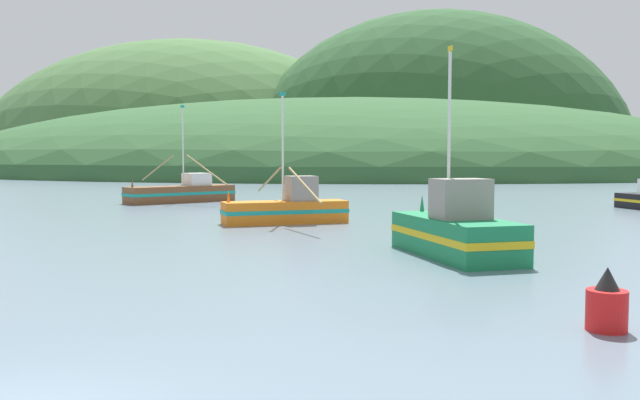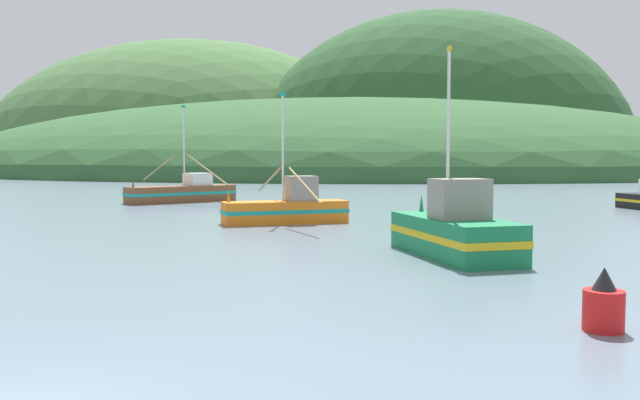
{
  "view_description": "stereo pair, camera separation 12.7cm",
  "coord_description": "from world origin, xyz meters",
  "px_view_note": "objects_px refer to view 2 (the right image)",
  "views": [
    {
      "loc": [
        6.41,
        -7.69,
        3.74
      ],
      "look_at": [
        -1.58,
        27.24,
        1.4
      ],
      "focal_mm": 36.72,
      "sensor_mm": 36.0,
      "label": 1
    },
    {
      "loc": [
        6.53,
        -7.66,
        3.74
      ],
      "look_at": [
        -1.58,
        27.24,
        1.4
      ],
      "focal_mm": 36.72,
      "sensor_mm": 36.0,
      "label": 2
    }
  ],
  "objects_px": {
    "fishing_boat_brown": "(183,192)",
    "fishing_boat_green": "(454,232)",
    "channel_buoy": "(604,305)",
    "fishing_boat_orange": "(288,208)"
  },
  "relations": [
    {
      "from": "fishing_boat_orange",
      "to": "channel_buoy",
      "type": "height_order",
      "value": "fishing_boat_orange"
    },
    {
      "from": "fishing_boat_brown",
      "to": "fishing_boat_green",
      "type": "relative_size",
      "value": 1.48
    },
    {
      "from": "fishing_boat_green",
      "to": "channel_buoy",
      "type": "height_order",
      "value": "fishing_boat_green"
    },
    {
      "from": "fishing_boat_green",
      "to": "fishing_boat_orange",
      "type": "distance_m",
      "value": 14.24
    },
    {
      "from": "fishing_boat_green",
      "to": "channel_buoy",
      "type": "bearing_deg",
      "value": 170.55
    },
    {
      "from": "fishing_boat_green",
      "to": "channel_buoy",
      "type": "distance_m",
      "value": 10.71
    },
    {
      "from": "fishing_boat_brown",
      "to": "fishing_boat_green",
      "type": "distance_m",
      "value": 34.29
    },
    {
      "from": "fishing_boat_orange",
      "to": "fishing_boat_green",
      "type": "bearing_deg",
      "value": 100.77
    },
    {
      "from": "fishing_boat_brown",
      "to": "fishing_boat_orange",
      "type": "bearing_deg",
      "value": 79.03
    },
    {
      "from": "fishing_boat_green",
      "to": "channel_buoy",
      "type": "xyz_separation_m",
      "value": [
        3.41,
        -10.14,
        -0.38
      ]
    }
  ]
}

